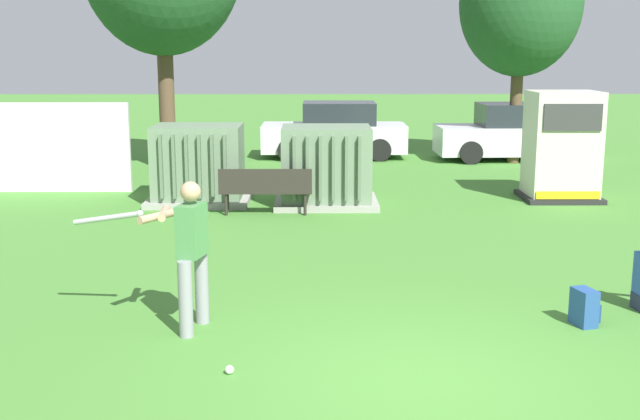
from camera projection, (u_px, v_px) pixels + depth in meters
ground_plane at (422, 382)px, 7.82m from camera, size 96.00×96.00×0.00m
fence_panel at (23, 148)px, 17.85m from camera, size 4.80×0.12×2.00m
transformer_west at (199, 165)px, 16.64m from camera, size 2.10×1.70×1.62m
transformer_mid_west at (326, 167)px, 16.37m from camera, size 2.10×1.70×1.62m
generator_enclosure at (562, 146)px, 16.92m from camera, size 1.60×1.40×2.30m
park_bench at (266, 188)px, 15.45m from camera, size 1.80×0.40×0.92m
batter at (188, 248)px, 9.08m from camera, size 1.61×0.77×1.74m
sports_ball at (229, 370)px, 7.99m from camera, size 0.09×0.09×0.09m
backpack at (585, 308)px, 9.36m from camera, size 0.32×0.36×0.44m
tree_center_left at (521, 4)px, 21.66m from camera, size 3.31×3.31×6.32m
parked_car_leftmost at (335, 132)px, 23.49m from camera, size 4.21×1.95×1.62m
parked_car_left_of_center at (512, 134)px, 22.97m from camera, size 4.23×1.99×1.62m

